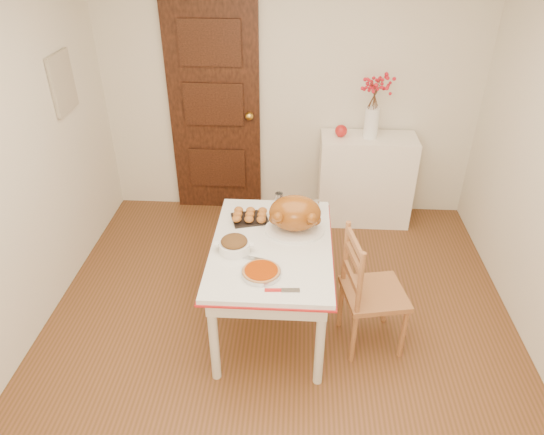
# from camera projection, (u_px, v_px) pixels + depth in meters

# --- Properties ---
(floor) EXTENTS (3.50, 4.00, 0.00)m
(floor) POSITION_uv_depth(u_px,v_px,m) (278.00, 348.00, 3.50)
(floor) COLOR #503316
(floor) RESTS_ON ground
(wall_back) EXTENTS (3.50, 0.00, 2.50)m
(wall_back) POSITION_uv_depth(u_px,v_px,m) (290.00, 87.00, 4.54)
(wall_back) COLOR beige
(wall_back) RESTS_ON ground
(door_back) EXTENTS (0.85, 0.06, 2.06)m
(door_back) POSITION_uv_depth(u_px,v_px,m) (215.00, 110.00, 4.66)
(door_back) COLOR black
(door_back) RESTS_ON ground
(photo_board) EXTENTS (0.03, 0.35, 0.45)m
(photo_board) POSITION_uv_depth(u_px,v_px,m) (62.00, 83.00, 3.81)
(photo_board) COLOR beige
(photo_board) RESTS_ON ground
(sideboard) EXTENTS (0.87, 0.39, 0.87)m
(sideboard) POSITION_uv_depth(u_px,v_px,m) (365.00, 180.00, 4.74)
(sideboard) COLOR white
(sideboard) RESTS_ON floor
(kitchen_table) EXTENTS (0.82, 1.20, 0.72)m
(kitchen_table) POSITION_uv_depth(u_px,v_px,m) (272.00, 286.00, 3.53)
(kitchen_table) COLOR silver
(kitchen_table) RESTS_ON floor
(chair_oak) EXTENTS (0.47, 0.47, 0.91)m
(chair_oak) POSITION_uv_depth(u_px,v_px,m) (375.00, 291.00, 3.33)
(chair_oak) COLOR #9A5E37
(chair_oak) RESTS_ON floor
(berry_vase) EXTENTS (0.30, 0.30, 0.57)m
(berry_vase) POSITION_uv_depth(u_px,v_px,m) (373.00, 107.00, 4.36)
(berry_vase) COLOR white
(berry_vase) RESTS_ON sideboard
(apple) EXTENTS (0.11, 0.11, 0.11)m
(apple) POSITION_uv_depth(u_px,v_px,m) (341.00, 131.00, 4.50)
(apple) COLOR #B21A19
(apple) RESTS_ON sideboard
(turkey_platter) EXTENTS (0.46, 0.39, 0.27)m
(turkey_platter) POSITION_uv_depth(u_px,v_px,m) (295.00, 215.00, 3.40)
(turkey_platter) COLOR #833C0C
(turkey_platter) RESTS_ON kitchen_table
(pumpkin_pie) EXTENTS (0.31, 0.31, 0.05)m
(pumpkin_pie) POSITION_uv_depth(u_px,v_px,m) (261.00, 272.00, 3.04)
(pumpkin_pie) COLOR #8B2A00
(pumpkin_pie) RESTS_ON kitchen_table
(stuffing_dish) EXTENTS (0.26, 0.21, 0.10)m
(stuffing_dish) POSITION_uv_depth(u_px,v_px,m) (234.00, 245.00, 3.24)
(stuffing_dish) COLOR #4E2E14
(stuffing_dish) RESTS_ON kitchen_table
(rolls_tray) EXTENTS (0.30, 0.26, 0.07)m
(rolls_tray) POSITION_uv_depth(u_px,v_px,m) (250.00, 216.00, 3.58)
(rolls_tray) COLOR #A46124
(rolls_tray) RESTS_ON kitchen_table
(pie_server) EXTENTS (0.21, 0.07, 0.01)m
(pie_server) POSITION_uv_depth(u_px,v_px,m) (282.00, 290.00, 2.92)
(pie_server) COLOR silver
(pie_server) RESTS_ON kitchen_table
(carving_knife) EXTENTS (0.25, 0.12, 0.01)m
(carving_knife) POSITION_uv_depth(u_px,v_px,m) (247.00, 257.00, 3.20)
(carving_knife) COLOR silver
(carving_knife) RESTS_ON kitchen_table
(drinking_glass) EXTENTS (0.07, 0.07, 0.10)m
(drinking_glass) POSITION_uv_depth(u_px,v_px,m) (279.00, 199.00, 3.75)
(drinking_glass) COLOR white
(drinking_glass) RESTS_ON kitchen_table
(shaker_pair) EXTENTS (0.10, 0.07, 0.09)m
(shaker_pair) POSITION_uv_depth(u_px,v_px,m) (313.00, 206.00, 3.68)
(shaker_pair) COLOR white
(shaker_pair) RESTS_ON kitchen_table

